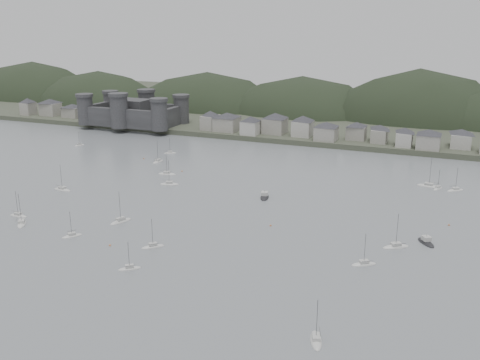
% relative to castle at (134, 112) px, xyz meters
% --- Properties ---
extents(ground, '(900.00, 900.00, 0.00)m').
position_rel_castle_xyz_m(ground, '(120.00, -179.80, -10.96)').
color(ground, slate).
rests_on(ground, ground).
extents(far_shore_land, '(900.00, 250.00, 3.00)m').
position_rel_castle_xyz_m(far_shore_land, '(120.00, 115.20, -9.46)').
color(far_shore_land, '#383D2D').
rests_on(far_shore_land, ground).
extents(forested_ridge, '(851.55, 103.94, 102.57)m').
position_rel_castle_xyz_m(forested_ridge, '(124.83, 89.60, -22.25)').
color(forested_ridge, black).
rests_on(forested_ridge, ground).
extents(castle, '(66.00, 43.00, 20.00)m').
position_rel_castle_xyz_m(castle, '(0.00, 0.00, 0.00)').
color(castle, '#2F2F31').
rests_on(castle, far_shore_land).
extents(waterfront_town, '(451.48, 28.46, 12.92)m').
position_rel_castle_xyz_m(waterfront_town, '(170.59, 3.54, -2.30)').
color(waterfront_town, gray).
rests_on(waterfront_town, far_shore_land).
extents(sailboat_lead, '(6.29, 5.70, 8.86)m').
position_rel_castle_xyz_m(sailboat_lead, '(117.87, -179.64, -10.78)').
color(sailboat_lead, silver).
rests_on(sailboat_lead, ground).
extents(moored_fleet, '(268.81, 146.53, 13.70)m').
position_rel_castle_xyz_m(moored_fleet, '(121.21, -120.04, -10.79)').
color(moored_fleet, silver).
rests_on(moored_fleet, ground).
extents(motor_launch_near, '(7.13, 8.55, 3.98)m').
position_rel_castle_xyz_m(motor_launch_near, '(192.97, -128.24, -10.68)').
color(motor_launch_near, black).
rests_on(motor_launch_near, ground).
extents(motor_launch_far, '(5.57, 9.66, 4.16)m').
position_rel_castle_xyz_m(motor_launch_far, '(130.65, -105.01, -10.68)').
color(motor_launch_far, black).
rests_on(motor_launch_far, ground).
extents(mooring_buoys, '(147.85, 99.37, 0.70)m').
position_rel_castle_xyz_m(mooring_buoys, '(115.74, -112.69, -10.81)').
color(mooring_buoys, '#C57341').
rests_on(mooring_buoys, ground).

